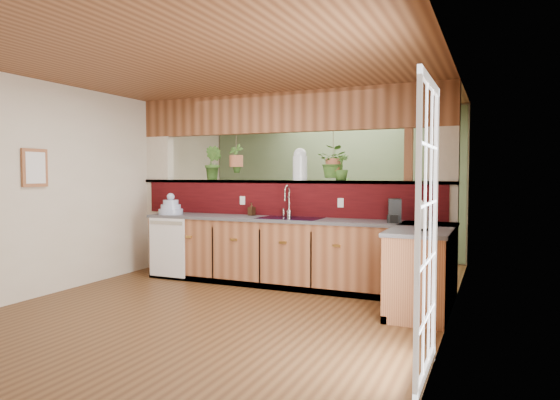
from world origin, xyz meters
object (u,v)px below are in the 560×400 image
at_px(coffee_maker, 394,211).
at_px(shelving_console, 316,229).
at_px(faucet, 288,200).
at_px(dish_stack, 171,208).
at_px(soap_dispenser, 252,209).
at_px(paper_towel, 422,217).
at_px(glass_jar, 300,164).

relative_size(coffee_maker, shelving_console, 0.20).
relative_size(faucet, dish_stack, 1.24).
height_order(soap_dispenser, paper_towel, paper_towel).
xyz_separation_m(faucet, paper_towel, (1.87, -0.91, -0.09)).
bearing_deg(paper_towel, coffee_maker, 119.40).
bearing_deg(soap_dispenser, faucet, -0.59).
bearing_deg(paper_towel, soap_dispenser, 159.22).
height_order(faucet, glass_jar, glass_jar).
xyz_separation_m(dish_stack, glass_jar, (1.80, 0.48, 0.62)).
height_order(faucet, dish_stack, faucet).
distance_m(paper_towel, glass_jar, 2.18).
bearing_deg(dish_stack, faucet, 8.76).
distance_m(soap_dispenser, paper_towel, 2.59).
height_order(soap_dispenser, glass_jar, glass_jar).
height_order(dish_stack, shelving_console, dish_stack).
bearing_deg(dish_stack, paper_towel, -10.28).
distance_m(soap_dispenser, coffee_maker, 2.01).
height_order(dish_stack, paper_towel, paper_towel).
distance_m(coffee_maker, shelving_console, 2.96).
xyz_separation_m(faucet, dish_stack, (-1.71, -0.26, -0.14)).
distance_m(dish_stack, shelving_console, 2.79).
xyz_separation_m(dish_stack, coffee_maker, (3.17, 0.09, 0.04)).
bearing_deg(coffee_maker, soap_dispenser, 162.54).
xyz_separation_m(faucet, coffee_maker, (1.46, -0.18, -0.10)).
bearing_deg(glass_jar, shelving_console, 102.97).
bearing_deg(paper_towel, glass_jar, 147.65).
bearing_deg(coffee_maker, faucet, 160.82).
relative_size(faucet, paper_towel, 1.39).
bearing_deg(glass_jar, dish_stack, -165.09).
xyz_separation_m(coffee_maker, paper_towel, (0.41, -0.74, 0.01)).
height_order(faucet, soap_dispenser, faucet).
relative_size(dish_stack, soap_dispenser, 1.96).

